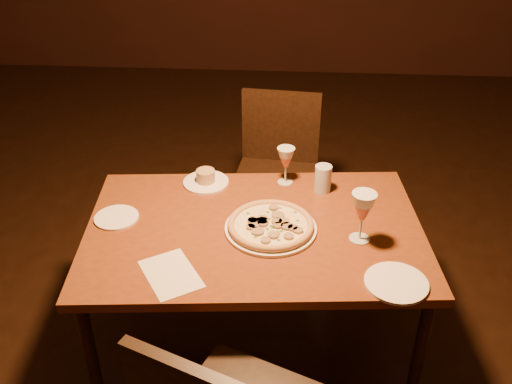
{
  "coord_description": "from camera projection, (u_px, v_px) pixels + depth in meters",
  "views": [
    {
      "loc": [
        0.25,
        -1.92,
        1.98
      ],
      "look_at": [
        0.12,
        -0.09,
        0.83
      ],
      "focal_mm": 40.0,
      "sensor_mm": 36.0,
      "label": 1
    }
  ],
  "objects": [
    {
      "name": "wine_glass_far",
      "position": [
        286.0,
        166.0,
        2.44
      ],
      "size": [
        0.08,
        0.08,
        0.17
      ],
      "primitive_type": null,
      "color": "#C76353",
      "rests_on": "dining_table"
    },
    {
      "name": "dining_table",
      "position": [
        254.0,
        240.0,
        2.23
      ],
      "size": [
        1.37,
        0.95,
        0.7
      ],
      "rotation": [
        0.0,
        0.0,
        0.09
      ],
      "color": "brown",
      "rests_on": "floor"
    },
    {
      "name": "menu_card",
      "position": [
        171.0,
        274.0,
        1.97
      ],
      "size": [
        0.26,
        0.29,
        0.0
      ],
      "primitive_type": "cube",
      "rotation": [
        0.0,
        0.0,
        0.56
      ],
      "color": "silver",
      "rests_on": "dining_table"
    },
    {
      "name": "pizza_plate",
      "position": [
        271.0,
        225.0,
        2.18
      ],
      "size": [
        0.35,
        0.35,
        0.04
      ],
      "color": "white",
      "rests_on": "dining_table"
    },
    {
      "name": "side_plate_near",
      "position": [
        396.0,
        283.0,
        1.92
      ],
      "size": [
        0.22,
        0.22,
        0.01
      ],
      "primitive_type": "cylinder",
      "color": "white",
      "rests_on": "dining_table"
    },
    {
      "name": "water_tumbler",
      "position": [
        323.0,
        179.0,
        2.4
      ],
      "size": [
        0.07,
        0.07,
        0.12
      ],
      "primitive_type": "cylinder",
      "color": "#B5BCC5",
      "rests_on": "dining_table"
    },
    {
      "name": "chair_far",
      "position": [
        277.0,
        167.0,
        3.03
      ],
      "size": [
        0.46,
        0.46,
        0.86
      ],
      "rotation": [
        0.0,
        0.0,
        -0.1
      ],
      "color": "black",
      "rests_on": "floor"
    },
    {
      "name": "side_plate_left",
      "position": [
        116.0,
        218.0,
        2.25
      ],
      "size": [
        0.17,
        0.17,
        0.01
      ],
      "primitive_type": "cylinder",
      "color": "white",
      "rests_on": "dining_table"
    },
    {
      "name": "floor",
      "position": [
        232.0,
        330.0,
        2.69
      ],
      "size": [
        7.0,
        7.0,
        0.0
      ],
      "primitive_type": "plane",
      "color": "black",
      "rests_on": "ground"
    },
    {
      "name": "wine_glass_right",
      "position": [
        362.0,
        217.0,
        2.08
      ],
      "size": [
        0.09,
        0.09,
        0.2
      ],
      "primitive_type": null,
      "color": "#C76353",
      "rests_on": "dining_table"
    },
    {
      "name": "ramekin_saucer",
      "position": [
        206.0,
        179.0,
        2.47
      ],
      "size": [
        0.2,
        0.2,
        0.06
      ],
      "color": "white",
      "rests_on": "dining_table"
    }
  ]
}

